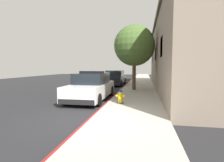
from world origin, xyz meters
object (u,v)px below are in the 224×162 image
at_px(street_tree, 134,46).
at_px(fire_hydrant, 120,96).
at_px(police_cruiser, 92,87).
at_px(parked_car_silver_ahead, 115,78).

bearing_deg(street_tree, fire_hydrant, -93.56).
distance_m(police_cruiser, street_tree, 5.37).
distance_m(parked_car_silver_ahead, street_tree, 5.96).
bearing_deg(fire_hydrant, police_cruiser, 142.64).
relative_size(fire_hydrant, street_tree, 0.15).
xyz_separation_m(parked_car_silver_ahead, fire_hydrant, (1.96, -10.15, -0.25)).
bearing_deg(fire_hydrant, street_tree, 86.44).
distance_m(police_cruiser, parked_car_silver_ahead, 8.70).
height_order(police_cruiser, fire_hydrant, police_cruiser).
xyz_separation_m(fire_hydrant, street_tree, (0.34, 5.44, 3.07)).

